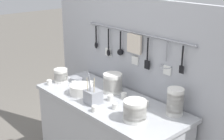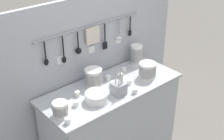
{
  "view_description": "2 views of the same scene",
  "coord_description": "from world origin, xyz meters",
  "px_view_note": "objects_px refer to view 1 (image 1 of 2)",
  "views": [
    {
      "loc": [
        1.71,
        -1.49,
        1.89
      ],
      "look_at": [
        0.07,
        -0.03,
        1.13
      ],
      "focal_mm": 50.0,
      "sensor_mm": 36.0,
      "label": 1
    },
    {
      "loc": [
        -1.58,
        -1.84,
        2.35
      ],
      "look_at": [
        0.02,
        0.02,
        1.01
      ],
      "focal_mm": 50.0,
      "sensor_mm": 36.0,
      "label": 2
    }
  ],
  "objects_px": {
    "bowl_stack_wide_centre": "(61,76)",
    "bowl_stack_back_corner": "(175,102)",
    "cup_edge_far": "(124,95)",
    "cup_centre": "(91,84)",
    "cup_by_caddy": "(95,109)",
    "plate_stack": "(81,89)",
    "cup_beside_plates": "(146,104)",
    "bowl_stack_tall_left": "(113,83)",
    "cup_back_left": "(115,106)",
    "steel_mixing_bowl": "(76,79)",
    "cutlery_caddy": "(93,97)",
    "cup_front_left": "(49,82)",
    "bowl_stack_short_front": "(135,111)",
    "cup_mid_row": "(110,98)",
    "cup_edge_near": "(130,102)",
    "cup_back_right": "(74,84)"
  },
  "relations": [
    {
      "from": "bowl_stack_wide_centre",
      "to": "bowl_stack_back_corner",
      "type": "bearing_deg",
      "value": 13.27
    },
    {
      "from": "cup_edge_far",
      "to": "cup_centre",
      "type": "distance_m",
      "value": 0.38
    },
    {
      "from": "bowl_stack_wide_centre",
      "to": "cup_by_caddy",
      "type": "xyz_separation_m",
      "value": [
        0.67,
        -0.15,
        -0.04
      ]
    },
    {
      "from": "plate_stack",
      "to": "cup_beside_plates",
      "type": "height_order",
      "value": "plate_stack"
    },
    {
      "from": "bowl_stack_tall_left",
      "to": "cup_back_left",
      "type": "relative_size",
      "value": 3.46
    },
    {
      "from": "steel_mixing_bowl",
      "to": "cup_back_left",
      "type": "xyz_separation_m",
      "value": [
        0.67,
        -0.13,
        0.0
      ]
    },
    {
      "from": "plate_stack",
      "to": "cup_beside_plates",
      "type": "xyz_separation_m",
      "value": [
        0.52,
        0.22,
        -0.02
      ]
    },
    {
      "from": "cup_centre",
      "to": "steel_mixing_bowl",
      "type": "bearing_deg",
      "value": -173.39
    },
    {
      "from": "bowl_stack_tall_left",
      "to": "cutlery_caddy",
      "type": "height_order",
      "value": "cutlery_caddy"
    },
    {
      "from": "cup_front_left",
      "to": "bowl_stack_tall_left",
      "type": "bearing_deg",
      "value": 32.6
    },
    {
      "from": "bowl_stack_short_front",
      "to": "cutlery_caddy",
      "type": "distance_m",
      "value": 0.41
    },
    {
      "from": "bowl_stack_tall_left",
      "to": "cutlery_caddy",
      "type": "xyz_separation_m",
      "value": [
        0.07,
        -0.27,
        -0.02
      ]
    },
    {
      "from": "steel_mixing_bowl",
      "to": "cup_mid_row",
      "type": "height_order",
      "value": "cup_mid_row"
    },
    {
      "from": "plate_stack",
      "to": "cup_edge_far",
      "type": "relative_size",
      "value": 4.22
    },
    {
      "from": "cup_front_left",
      "to": "cutlery_caddy",
      "type": "bearing_deg",
      "value": 5.23
    },
    {
      "from": "bowl_stack_back_corner",
      "to": "cup_centre",
      "type": "bearing_deg",
      "value": -172.18
    },
    {
      "from": "cup_front_left",
      "to": "cup_beside_plates",
      "type": "relative_size",
      "value": 1.0
    },
    {
      "from": "cup_by_caddy",
      "to": "cup_back_left",
      "type": "height_order",
      "value": "same"
    },
    {
      "from": "cup_by_caddy",
      "to": "cup_back_left",
      "type": "relative_size",
      "value": 1.0
    },
    {
      "from": "cup_front_left",
      "to": "cup_edge_near",
      "type": "height_order",
      "value": "same"
    },
    {
      "from": "bowl_stack_back_corner",
      "to": "cup_front_left",
      "type": "bearing_deg",
      "value": -161.25
    },
    {
      "from": "bowl_stack_back_corner",
      "to": "plate_stack",
      "type": "distance_m",
      "value": 0.8
    },
    {
      "from": "plate_stack",
      "to": "cup_mid_row",
      "type": "relative_size",
      "value": 4.22
    },
    {
      "from": "bowl_stack_short_front",
      "to": "steel_mixing_bowl",
      "type": "xyz_separation_m",
      "value": [
        -0.89,
        0.14,
        -0.06
      ]
    },
    {
      "from": "bowl_stack_back_corner",
      "to": "steel_mixing_bowl",
      "type": "distance_m",
      "value": 1.03
    },
    {
      "from": "cup_back_right",
      "to": "cup_mid_row",
      "type": "bearing_deg",
      "value": 5.2
    },
    {
      "from": "cup_edge_far",
      "to": "cup_mid_row",
      "type": "relative_size",
      "value": 1.0
    },
    {
      "from": "cup_edge_far",
      "to": "cup_back_right",
      "type": "relative_size",
      "value": 1.0
    },
    {
      "from": "bowl_stack_wide_centre",
      "to": "cup_front_left",
      "type": "height_order",
      "value": "bowl_stack_wide_centre"
    },
    {
      "from": "cutlery_caddy",
      "to": "cup_front_left",
      "type": "xyz_separation_m",
      "value": [
        -0.57,
        -0.05,
        -0.03
      ]
    },
    {
      "from": "cup_by_caddy",
      "to": "cup_edge_far",
      "type": "relative_size",
      "value": 1.0
    },
    {
      "from": "bowl_stack_wide_centre",
      "to": "bowl_stack_short_front",
      "type": "bearing_deg",
      "value": -1.31
    },
    {
      "from": "bowl_stack_short_front",
      "to": "bowl_stack_back_corner",
      "type": "height_order",
      "value": "bowl_stack_back_corner"
    },
    {
      "from": "bowl_stack_back_corner",
      "to": "cutlery_caddy",
      "type": "xyz_separation_m",
      "value": [
        -0.54,
        -0.32,
        -0.04
      ]
    },
    {
      "from": "steel_mixing_bowl",
      "to": "cup_front_left",
      "type": "height_order",
      "value": "cup_front_left"
    },
    {
      "from": "bowl_stack_short_front",
      "to": "cup_beside_plates",
      "type": "relative_size",
      "value": 3.49
    },
    {
      "from": "bowl_stack_tall_left",
      "to": "cup_front_left",
      "type": "relative_size",
      "value": 3.46
    },
    {
      "from": "cup_by_caddy",
      "to": "cup_edge_near",
      "type": "distance_m",
      "value": 0.29
    },
    {
      "from": "cutlery_caddy",
      "to": "cup_centre",
      "type": "relative_size",
      "value": 5.63
    },
    {
      "from": "cup_by_caddy",
      "to": "cup_back_right",
      "type": "relative_size",
      "value": 1.0
    },
    {
      "from": "bowl_stack_wide_centre",
      "to": "cup_edge_near",
      "type": "bearing_deg",
      "value": 9.7
    },
    {
      "from": "cup_edge_far",
      "to": "cup_back_right",
      "type": "xyz_separation_m",
      "value": [
        -0.48,
        -0.15,
        0.0
      ]
    },
    {
      "from": "bowl_stack_tall_left",
      "to": "steel_mixing_bowl",
      "type": "height_order",
      "value": "bowl_stack_tall_left"
    },
    {
      "from": "bowl_stack_short_front",
      "to": "steel_mixing_bowl",
      "type": "relative_size",
      "value": 1.4
    },
    {
      "from": "bowl_stack_short_front",
      "to": "cup_centre",
      "type": "relative_size",
      "value": 3.49
    },
    {
      "from": "cup_mid_row",
      "to": "cup_back_right",
      "type": "distance_m",
      "value": 0.44
    },
    {
      "from": "bowl_stack_back_corner",
      "to": "cup_centre",
      "type": "relative_size",
      "value": 4.29
    },
    {
      "from": "bowl_stack_wide_centre",
      "to": "cup_back_left",
      "type": "height_order",
      "value": "bowl_stack_wide_centre"
    },
    {
      "from": "cup_mid_row",
      "to": "cup_edge_far",
      "type": "bearing_deg",
      "value": 70.43
    },
    {
      "from": "bowl_stack_tall_left",
      "to": "bowl_stack_back_corner",
      "type": "bearing_deg",
      "value": 5.3
    }
  ]
}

